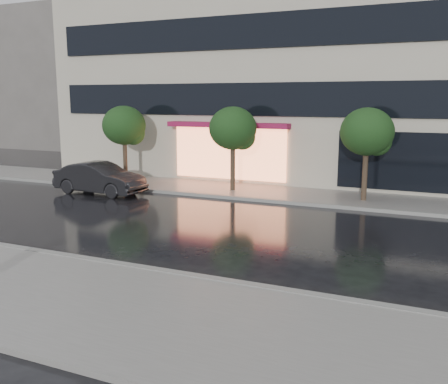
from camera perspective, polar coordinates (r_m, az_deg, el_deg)
The scene contains 11 objects.
ground at distance 13.43m, azimuth -3.88°, elevation -8.25°, with size 120.00×120.00×0.00m, color black.
sidewalk_near at distance 10.84m, azimuth -12.10°, elevation -12.88°, with size 60.00×4.50×0.12m, color slate.
sidewalk_far at distance 22.70m, azimuth 8.23°, elevation -0.34°, with size 60.00×3.50×0.12m, color slate.
curb_near at distance 12.59m, azimuth -6.03°, elevation -9.27°, with size 60.00×0.25×0.14m, color gray.
curb_far at distance 21.05m, azimuth 6.94°, elevation -1.15°, with size 60.00×0.25×0.14m, color gray.
office_building at distance 30.16m, azimuth 12.94°, elevation 19.28°, with size 30.00×12.76×18.00m.
bg_building_left at distance 50.42m, azimuth -18.90°, elevation 11.97°, with size 14.00×10.00×12.00m, color #59544F.
tree_far_west at distance 26.00m, azimuth -11.21°, elevation 7.31°, with size 2.20×2.20×3.99m.
tree_mid_west at distance 23.09m, azimuth 1.18°, elevation 7.11°, with size 2.20×2.20×3.99m.
tree_mid_east at distance 21.50m, azimuth 16.20°, elevation 6.44°, with size 2.20×2.20×3.99m.
parked_car at distance 23.65m, azimuth -14.03°, elevation 1.53°, with size 1.54×4.41×1.45m, color black.
Camera 1 is at (5.96, -11.23, 4.35)m, focal length 40.00 mm.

